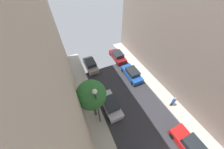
{
  "coord_description": "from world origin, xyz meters",
  "views": [
    {
      "loc": [
        -5.54,
        1.85,
        13.88
      ],
      "look_at": [
        -0.2,
        13.4,
        0.5
      ],
      "focal_mm": 18.17,
      "sensor_mm": 36.0,
      "label": 1
    }
  ],
  "objects": [
    {
      "name": "parked_car_left_2",
      "position": [
        -2.7,
        8.44,
        0.72
      ],
      "size": [
        1.78,
        4.2,
        1.57
      ],
      "color": "silver",
      "rests_on": "ground"
    },
    {
      "name": "parked_car_right_1",
      "position": [
        2.7,
        12.05,
        0.72
      ],
      "size": [
        1.78,
        4.2,
        1.57
      ],
      "color": "#194799",
      "rests_on": "ground"
    },
    {
      "name": "parked_car_right_2",
      "position": [
        2.7,
        17.13,
        0.72
      ],
      "size": [
        1.78,
        4.2,
        1.57
      ],
      "color": "maroon",
      "rests_on": "ground"
    },
    {
      "name": "street_tree_0",
      "position": [
        -4.78,
        8.33,
        4.47
      ],
      "size": [
        3.0,
        3.0,
        5.85
      ],
      "color": "brown",
      "rests_on": "sidewalk_left"
    },
    {
      "name": "potted_plant_2",
      "position": [
        -5.51,
        9.58,
        0.52
      ],
      "size": [
        0.39,
        0.39,
        0.71
      ],
      "color": "brown",
      "rests_on": "sidewalk_left"
    },
    {
      "name": "pedestrian",
      "position": [
        4.68,
        5.32,
        1.07
      ],
      "size": [
        0.4,
        0.36,
        1.72
      ],
      "color": "#2D334C",
      "rests_on": "sidewalk_right"
    },
    {
      "name": "parked_car_left_3",
      "position": [
        -2.7,
        16.93,
        0.72
      ],
      "size": [
        1.78,
        4.2,
        1.57
      ],
      "color": "gray",
      "rests_on": "ground"
    },
    {
      "name": "sidewalk_right",
      "position": [
        5.0,
        0.0,
        0.07
      ],
      "size": [
        2.0,
        44.0,
        0.15
      ],
      "primitive_type": "cube",
      "color": "#B7B2A8",
      "rests_on": "ground"
    },
    {
      "name": "lamp_post",
      "position": [
        -4.6,
        7.21,
        4.3
      ],
      "size": [
        0.44,
        0.44,
        6.44
      ],
      "color": "#333338",
      "rests_on": "sidewalk_left"
    },
    {
      "name": "parked_car_right_0",
      "position": [
        2.7,
        0.81,
        0.72
      ],
      "size": [
        1.78,
        4.2,
        1.57
      ],
      "color": "red",
      "rests_on": "ground"
    }
  ]
}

